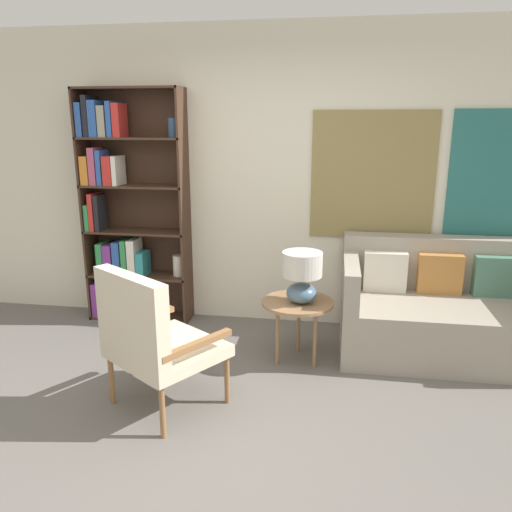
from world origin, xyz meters
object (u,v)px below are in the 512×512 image
(armchair, at_px, (151,335))
(table_lamp, at_px, (302,274))
(couch, at_px, (440,311))
(bookshelf, at_px, (123,213))
(side_table, at_px, (297,307))

(armchair, bearing_deg, table_lamp, 43.29)
(armchair, relative_size, couch, 0.61)
(bookshelf, distance_m, table_lamp, 1.90)
(couch, distance_m, table_lamp, 1.26)
(couch, height_order, table_lamp, couch)
(side_table, height_order, table_lamp, table_lamp)
(armchair, relative_size, table_lamp, 2.41)
(couch, xyz_separation_m, table_lamp, (-1.12, -0.41, 0.39))
(bookshelf, distance_m, side_table, 1.93)
(couch, xyz_separation_m, side_table, (-1.16, -0.38, 0.11))
(bookshelf, relative_size, side_table, 3.83)
(bookshelf, bearing_deg, armchair, -61.87)
(bookshelf, xyz_separation_m, armchair, (0.83, -1.56, -0.50))
(side_table, distance_m, table_lamp, 0.28)
(bookshelf, relative_size, armchair, 2.21)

